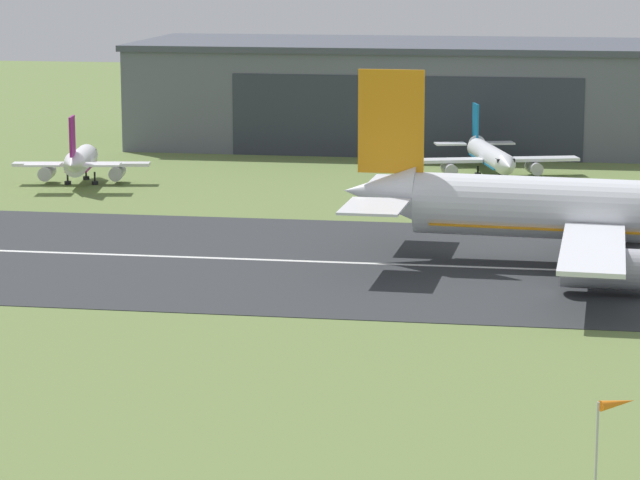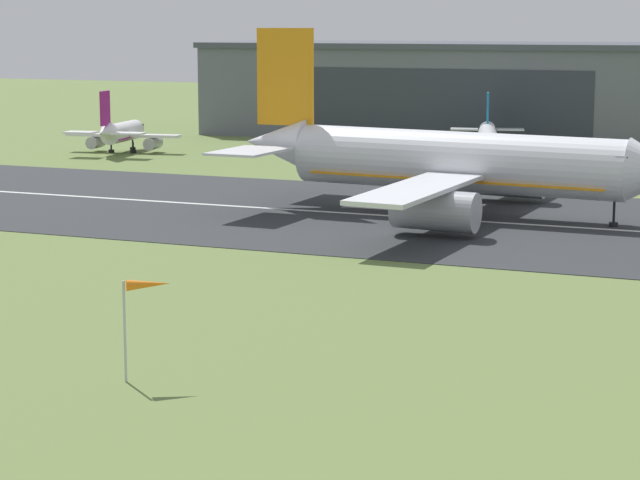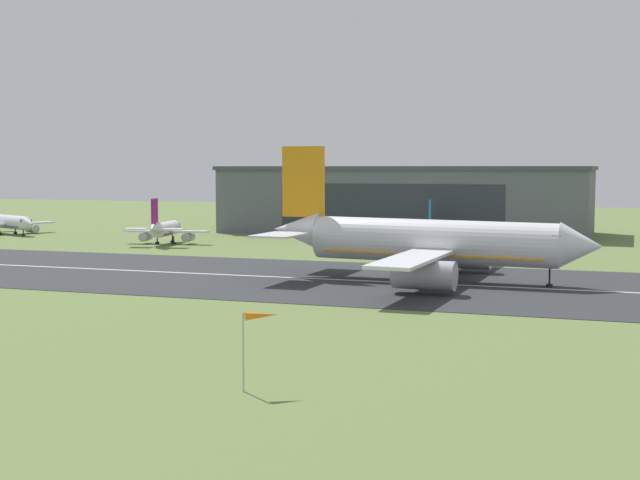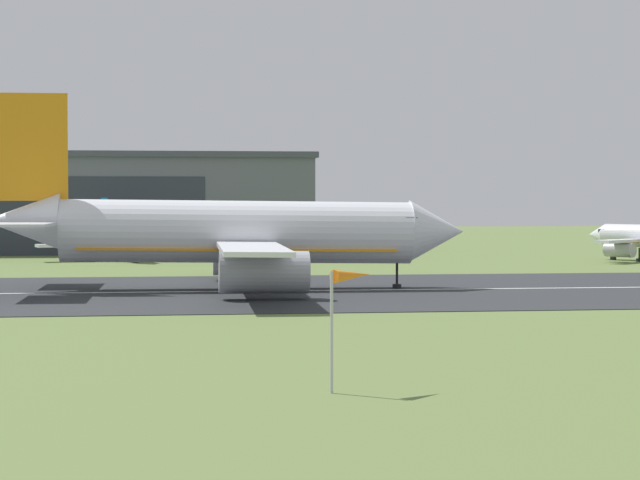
{
  "view_description": "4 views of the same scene",
  "coord_description": "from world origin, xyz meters",
  "px_view_note": "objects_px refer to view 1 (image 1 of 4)",
  "views": [
    {
      "loc": [
        27.17,
        -12.41,
        29.58
      ],
      "look_at": [
        8.33,
        99.32,
        7.59
      ],
      "focal_mm": 85.0,
      "sensor_mm": 36.0,
      "label": 1
    },
    {
      "loc": [
        63.02,
        12.81,
        18.66
      ],
      "look_at": [
        29.88,
        91.68,
        3.79
      ],
      "focal_mm": 70.0,
      "sensor_mm": 36.0,
      "label": 2
    },
    {
      "loc": [
        53.77,
        12.81,
        15.28
      ],
      "look_at": [
        22.32,
        101.94,
        7.56
      ],
      "focal_mm": 50.0,
      "sensor_mm": 36.0,
      "label": 3
    },
    {
      "loc": [
        21.23,
        12.81,
        8.76
      ],
      "look_at": [
        31.85,
        93.42,
        5.91
      ],
      "focal_mm": 70.0,
      "sensor_mm": 36.0,
      "label": 4
    }
  ],
  "objects_px": {
    "airplane_parked_west": "(490,156)",
    "windsock_pole": "(615,409)",
    "airplane_landing": "(584,211)",
    "airplane_parked_centre": "(81,162)"
  },
  "relations": [
    {
      "from": "airplane_parked_west",
      "to": "airplane_parked_centre",
      "type": "height_order",
      "value": "airplane_parked_centre"
    },
    {
      "from": "airplane_parked_west",
      "to": "windsock_pole",
      "type": "bearing_deg",
      "value": -83.47
    },
    {
      "from": "airplane_parked_west",
      "to": "airplane_parked_centre",
      "type": "relative_size",
      "value": 1.32
    },
    {
      "from": "airplane_landing",
      "to": "airplane_parked_west",
      "type": "xyz_separation_m",
      "value": [
        -11.94,
        56.42,
        -2.7
      ]
    },
    {
      "from": "airplane_parked_centre",
      "to": "windsock_pole",
      "type": "xyz_separation_m",
      "value": [
        63.98,
        -101.07,
        1.99
      ]
    },
    {
      "from": "windsock_pole",
      "to": "airplane_landing",
      "type": "bearing_deg",
      "value": 91.41
    },
    {
      "from": "airplane_parked_west",
      "to": "airplane_parked_centre",
      "type": "bearing_deg",
      "value": -161.95
    },
    {
      "from": "airplane_landing",
      "to": "airplane_parked_centre",
      "type": "distance_m",
      "value": 74.2
    },
    {
      "from": "airplane_parked_west",
      "to": "airplane_parked_centre",
      "type": "xyz_separation_m",
      "value": [
        -50.54,
        -16.47,
        0.39
      ]
    },
    {
      "from": "airplane_parked_west",
      "to": "windsock_pole",
      "type": "distance_m",
      "value": 118.33
    }
  ]
}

